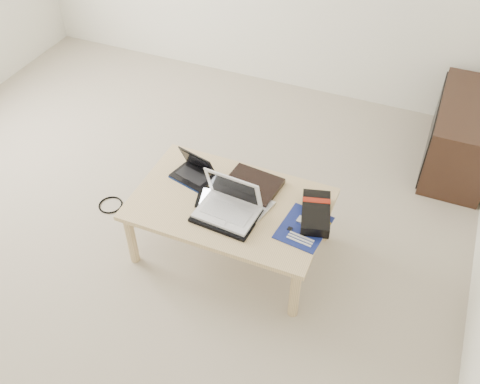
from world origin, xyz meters
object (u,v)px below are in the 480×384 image
at_px(coffee_table, 230,208).
at_px(white_laptop, 229,204).
at_px(gpu_box, 316,213).
at_px(media_cabinet, 461,135).
at_px(netbook, 194,172).

distance_m(coffee_table, white_laptop, 0.14).
bearing_deg(white_laptop, gpu_box, 18.42).
bearing_deg(media_cabinet, netbook, -139.11).
bearing_deg(netbook, coffee_table, -23.61).
relative_size(coffee_table, white_laptop, 3.21).
xyz_separation_m(media_cabinet, white_laptop, (-1.14, -1.46, 0.22)).
bearing_deg(coffee_table, white_laptop, -69.26).
bearing_deg(coffee_table, gpu_box, 8.34).
height_order(coffee_table, gpu_box, gpu_box).
relative_size(coffee_table, media_cabinet, 1.22).
bearing_deg(gpu_box, netbook, 175.97).
distance_m(media_cabinet, gpu_box, 1.49).
bearing_deg(gpu_box, coffee_table, -171.66).
distance_m(coffee_table, media_cabinet, 1.81).
height_order(coffee_table, white_laptop, white_laptop).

